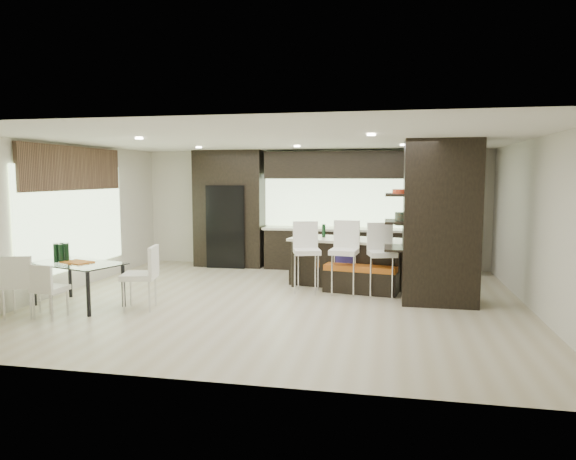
% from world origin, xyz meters
% --- Properties ---
extents(ground, '(8.00, 8.00, 0.00)m').
position_xyz_m(ground, '(0.00, 0.00, 0.00)').
color(ground, '#C3B695').
rests_on(ground, ground).
extents(back_wall, '(8.00, 0.02, 2.70)m').
position_xyz_m(back_wall, '(0.00, 3.50, 1.35)').
color(back_wall, beige).
rests_on(back_wall, ground).
extents(left_wall, '(0.02, 7.00, 2.70)m').
position_xyz_m(left_wall, '(-4.00, 0.00, 1.35)').
color(left_wall, beige).
rests_on(left_wall, ground).
extents(right_wall, '(0.02, 7.00, 2.70)m').
position_xyz_m(right_wall, '(4.00, 0.00, 1.35)').
color(right_wall, beige).
rests_on(right_wall, ground).
extents(ceiling, '(8.00, 7.00, 0.02)m').
position_xyz_m(ceiling, '(0.00, 0.00, 2.70)').
color(ceiling, white).
rests_on(ceiling, ground).
extents(window_left, '(0.04, 3.20, 1.90)m').
position_xyz_m(window_left, '(-3.96, 0.20, 1.35)').
color(window_left, '#B2D199').
rests_on(window_left, left_wall).
extents(window_back, '(3.40, 0.04, 1.20)m').
position_xyz_m(window_back, '(0.60, 3.46, 1.55)').
color(window_back, '#B2D199').
rests_on(window_back, back_wall).
extents(stone_accent, '(0.08, 3.00, 0.80)m').
position_xyz_m(stone_accent, '(-3.93, 0.20, 2.25)').
color(stone_accent, brown).
rests_on(stone_accent, left_wall).
extents(ceiling_spots, '(4.00, 3.00, 0.02)m').
position_xyz_m(ceiling_spots, '(0.00, 0.25, 2.68)').
color(ceiling_spots, white).
rests_on(ceiling_spots, ceiling).
extents(back_cabinetry, '(6.80, 0.68, 2.70)m').
position_xyz_m(back_cabinetry, '(0.50, 3.17, 1.35)').
color(back_cabinetry, black).
rests_on(back_cabinetry, ground).
extents(refrigerator, '(0.90, 0.68, 1.90)m').
position_xyz_m(refrigerator, '(-1.90, 3.12, 0.95)').
color(refrigerator, black).
rests_on(refrigerator, ground).
extents(partition_column, '(1.20, 0.80, 2.70)m').
position_xyz_m(partition_column, '(2.60, 0.40, 1.35)').
color(partition_column, black).
rests_on(partition_column, ground).
extents(kitchen_island, '(2.32, 1.32, 0.91)m').
position_xyz_m(kitchen_island, '(0.99, 1.52, 0.45)').
color(kitchen_island, black).
rests_on(kitchen_island, ground).
extents(stool_left, '(0.57, 0.57, 1.04)m').
position_xyz_m(stool_left, '(0.32, 0.73, 0.52)').
color(stool_left, white).
rests_on(stool_left, ground).
extents(stool_mid, '(0.52, 0.52, 1.06)m').
position_xyz_m(stool_mid, '(0.99, 0.72, 0.53)').
color(stool_mid, white).
rests_on(stool_mid, ground).
extents(stool_right, '(0.55, 0.55, 1.04)m').
position_xyz_m(stool_right, '(1.66, 0.73, 0.52)').
color(stool_right, white).
rests_on(stool_right, ground).
extents(bench, '(1.38, 0.72, 0.51)m').
position_xyz_m(bench, '(1.29, 0.93, 0.25)').
color(bench, black).
rests_on(bench, ground).
extents(floor_vase, '(0.48, 0.48, 1.08)m').
position_xyz_m(floor_vase, '(2.30, 0.63, 0.54)').
color(floor_vase, '#47503A').
rests_on(floor_vase, ground).
extents(dining_table, '(1.67, 1.27, 0.71)m').
position_xyz_m(dining_table, '(-3.16, -0.97, 0.36)').
color(dining_table, white).
rests_on(dining_table, ground).
extents(chair_near, '(0.45, 0.45, 0.76)m').
position_xyz_m(chair_near, '(-3.16, -1.67, 0.38)').
color(chair_near, white).
rests_on(chair_near, ground).
extents(chair_far, '(0.60, 0.60, 0.88)m').
position_xyz_m(chair_far, '(-3.62, -1.70, 0.44)').
color(chair_far, white).
rests_on(chair_far, ground).
extents(chair_end, '(0.60, 0.60, 0.94)m').
position_xyz_m(chair_end, '(-2.08, -0.97, 0.47)').
color(chair_end, white).
rests_on(chair_end, ground).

